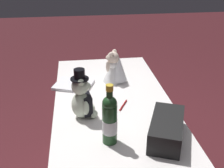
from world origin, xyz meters
TOP-DOWN VIEW (x-y plane):
  - reception_table at (0.00, 0.00)m, footprint 1.42×0.73m
  - teddy_bear_groom at (0.19, -0.19)m, footprint 0.16×0.15m
  - teddy_bear_bride at (-0.25, 0.05)m, footprint 0.18×0.20m
  - champagne_bottle at (0.45, -0.07)m, footprint 0.07×0.07m
  - signing_pen at (0.10, 0.06)m, footprint 0.13×0.07m
  - gift_case_black at (0.46, 0.22)m, footprint 0.36×0.27m
  - guestbook at (-0.21, -0.24)m, footprint 0.27×0.31m

SIDE VIEW (x-z plane):
  - reception_table at x=0.00m, z-range 0.00..0.75m
  - signing_pen at x=0.10m, z-range 0.75..0.76m
  - guestbook at x=-0.21m, z-range 0.75..0.77m
  - gift_case_black at x=0.46m, z-range 0.75..0.86m
  - teddy_bear_bride at x=-0.25m, z-range 0.74..0.97m
  - teddy_bear_groom at x=0.19m, z-range 0.72..1.01m
  - champagne_bottle at x=0.45m, z-range 0.73..1.04m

